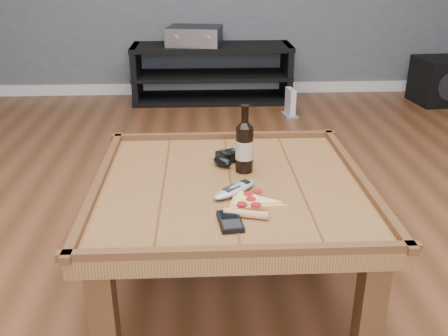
{
  "coord_description": "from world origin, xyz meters",
  "views": [
    {
      "loc": [
        -0.11,
        -1.68,
        1.23
      ],
      "look_at": [
        -0.03,
        -0.02,
        0.52
      ],
      "focal_mm": 40.0,
      "sensor_mm": 36.0,
      "label": 1
    }
  ],
  "objects_px": {
    "coffee_table": "(231,197)",
    "smartphone": "(230,221)",
    "game_console": "(290,104)",
    "media_console": "(212,74)",
    "beer_bottle": "(244,145)",
    "subwoofer": "(440,81)",
    "av_receiver": "(194,36)",
    "pizza_slice": "(250,203)",
    "game_controller": "(232,158)",
    "remote_control": "(235,189)"
  },
  "relations": [
    {
      "from": "coffee_table",
      "to": "smartphone",
      "type": "distance_m",
      "value": 0.31
    },
    {
      "from": "smartphone",
      "to": "game_console",
      "type": "distance_m",
      "value": 2.66
    },
    {
      "from": "media_console",
      "to": "beer_bottle",
      "type": "height_order",
      "value": "beer_bottle"
    },
    {
      "from": "smartphone",
      "to": "coffee_table",
      "type": "bearing_deg",
      "value": 79.69
    },
    {
      "from": "subwoofer",
      "to": "av_receiver",
      "type": "bearing_deg",
      "value": 169.92
    },
    {
      "from": "media_console",
      "to": "smartphone",
      "type": "distance_m",
      "value": 3.06
    },
    {
      "from": "beer_bottle",
      "to": "game_console",
      "type": "relative_size",
      "value": 1.18
    },
    {
      "from": "pizza_slice",
      "to": "coffee_table",
      "type": "bearing_deg",
      "value": 120.89
    },
    {
      "from": "media_console",
      "to": "av_receiver",
      "type": "bearing_deg",
      "value": -177.8
    },
    {
      "from": "beer_bottle",
      "to": "game_controller",
      "type": "distance_m",
      "value": 0.13
    },
    {
      "from": "remote_control",
      "to": "av_receiver",
      "type": "relative_size",
      "value": 0.37
    },
    {
      "from": "media_console",
      "to": "game_controller",
      "type": "xyz_separation_m",
      "value": [
        0.02,
        -2.56,
        0.23
      ]
    },
    {
      "from": "pizza_slice",
      "to": "game_console",
      "type": "distance_m",
      "value": 2.53
    },
    {
      "from": "remote_control",
      "to": "game_console",
      "type": "bearing_deg",
      "value": 122.03
    },
    {
      "from": "beer_bottle",
      "to": "subwoofer",
      "type": "height_order",
      "value": "beer_bottle"
    },
    {
      "from": "remote_control",
      "to": "subwoofer",
      "type": "distance_m",
      "value": 3.34
    },
    {
      "from": "smartphone",
      "to": "game_console",
      "type": "xyz_separation_m",
      "value": [
        0.65,
        2.55,
        -0.36
      ]
    },
    {
      "from": "beer_bottle",
      "to": "game_console",
      "type": "height_order",
      "value": "beer_bottle"
    },
    {
      "from": "pizza_slice",
      "to": "av_receiver",
      "type": "xyz_separation_m",
      "value": [
        -0.2,
        2.93,
        0.12
      ]
    },
    {
      "from": "game_controller",
      "to": "av_receiver",
      "type": "height_order",
      "value": "av_receiver"
    },
    {
      "from": "smartphone",
      "to": "subwoofer",
      "type": "distance_m",
      "value": 3.53
    },
    {
      "from": "media_console",
      "to": "pizza_slice",
      "type": "xyz_separation_m",
      "value": [
        0.05,
        -2.94,
        0.21
      ]
    },
    {
      "from": "smartphone",
      "to": "av_receiver",
      "type": "relative_size",
      "value": 0.27
    },
    {
      "from": "pizza_slice",
      "to": "game_console",
      "type": "xyz_separation_m",
      "value": [
        0.57,
        2.43,
        -0.36
      ]
    },
    {
      "from": "av_receiver",
      "to": "subwoofer",
      "type": "distance_m",
      "value": 2.2
    },
    {
      "from": "game_controller",
      "to": "coffee_table",
      "type": "bearing_deg",
      "value": -120.29
    },
    {
      "from": "media_console",
      "to": "game_console",
      "type": "height_order",
      "value": "media_console"
    },
    {
      "from": "game_console",
      "to": "remote_control",
      "type": "bearing_deg",
      "value": -112.21
    },
    {
      "from": "beer_bottle",
      "to": "remote_control",
      "type": "xyz_separation_m",
      "value": [
        -0.05,
        -0.19,
        -0.09
      ]
    },
    {
      "from": "game_console",
      "to": "game_controller",
      "type": "bearing_deg",
      "value": -113.87
    },
    {
      "from": "game_controller",
      "to": "av_receiver",
      "type": "bearing_deg",
      "value": 68.98
    },
    {
      "from": "remote_control",
      "to": "av_receiver",
      "type": "bearing_deg",
      "value": 140.02
    },
    {
      "from": "game_console",
      "to": "av_receiver",
      "type": "bearing_deg",
      "value": 139.85
    },
    {
      "from": "coffee_table",
      "to": "remote_control",
      "type": "xyz_separation_m",
      "value": [
        0.01,
        -0.09,
        0.07
      ]
    },
    {
      "from": "av_receiver",
      "to": "game_console",
      "type": "height_order",
      "value": "av_receiver"
    },
    {
      "from": "coffee_table",
      "to": "smartphone",
      "type": "height_order",
      "value": "coffee_table"
    },
    {
      "from": "game_controller",
      "to": "game_console",
      "type": "relative_size",
      "value": 0.76
    },
    {
      "from": "beer_bottle",
      "to": "subwoofer",
      "type": "bearing_deg",
      "value": 51.71
    },
    {
      "from": "game_controller",
      "to": "game_console",
      "type": "xyz_separation_m",
      "value": [
        0.61,
        2.06,
        -0.37
      ]
    },
    {
      "from": "game_controller",
      "to": "pizza_slice",
      "type": "xyz_separation_m",
      "value": [
        0.04,
        -0.38,
        -0.01
      ]
    },
    {
      "from": "game_controller",
      "to": "subwoofer",
      "type": "bearing_deg",
      "value": 25.38
    },
    {
      "from": "subwoofer",
      "to": "game_console",
      "type": "bearing_deg",
      "value": -172.21
    },
    {
      "from": "game_controller",
      "to": "remote_control",
      "type": "height_order",
      "value": "game_controller"
    },
    {
      "from": "beer_bottle",
      "to": "subwoofer",
      "type": "relative_size",
      "value": 0.61
    },
    {
      "from": "pizza_slice",
      "to": "av_receiver",
      "type": "distance_m",
      "value": 2.94
    },
    {
      "from": "coffee_table",
      "to": "game_console",
      "type": "bearing_deg",
      "value": 74.42
    },
    {
      "from": "coffee_table",
      "to": "av_receiver",
      "type": "relative_size",
      "value": 2.04
    },
    {
      "from": "coffee_table",
      "to": "subwoofer",
      "type": "distance_m",
      "value": 3.27
    },
    {
      "from": "media_console",
      "to": "av_receiver",
      "type": "distance_m",
      "value": 0.36
    },
    {
      "from": "smartphone",
      "to": "beer_bottle",
      "type": "bearing_deg",
      "value": 72.65
    }
  ]
}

